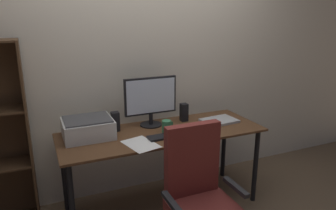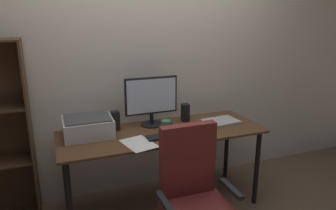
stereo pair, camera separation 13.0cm
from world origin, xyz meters
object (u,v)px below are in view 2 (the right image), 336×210
(desk, at_px, (162,140))
(printer, at_px, (88,126))
(coffee_mug, at_px, (166,126))
(laptop, at_px, (221,121))
(office_chair, at_px, (195,207))
(keyboard, at_px, (164,136))
(speaker_left, at_px, (116,121))
(speaker_right, at_px, (185,113))
(monitor, at_px, (151,98))
(mouse, at_px, (187,132))

(desk, bearing_deg, printer, 168.46)
(coffee_mug, height_order, laptop, coffee_mug)
(office_chair, bearing_deg, coffee_mug, 85.39)
(keyboard, xyz_separation_m, printer, (-0.58, 0.27, 0.07))
(speaker_left, distance_m, speaker_right, 0.66)
(keyboard, bearing_deg, monitor, 88.24)
(desk, height_order, speaker_left, speaker_left)
(keyboard, relative_size, speaker_right, 1.71)
(desk, relative_size, speaker_left, 10.43)
(mouse, xyz_separation_m, laptop, (0.41, 0.15, -0.01))
(monitor, relative_size, coffee_mug, 4.62)
(mouse, height_order, laptop, mouse)
(keyboard, height_order, speaker_left, speaker_left)
(laptop, bearing_deg, speaker_right, 146.90)
(laptop, relative_size, speaker_left, 1.88)
(speaker_left, height_order, speaker_right, same)
(coffee_mug, bearing_deg, keyboard, -120.11)
(keyboard, height_order, office_chair, office_chair)
(mouse, bearing_deg, desk, 128.89)
(printer, bearing_deg, office_chair, -56.31)
(coffee_mug, relative_size, laptop, 0.33)
(desk, xyz_separation_m, printer, (-0.61, 0.13, 0.16))
(monitor, height_order, keyboard, monitor)
(keyboard, relative_size, mouse, 3.02)
(keyboard, height_order, printer, printer)
(speaker_right, distance_m, office_chair, 1.05)
(laptop, bearing_deg, desk, 176.72)
(speaker_left, bearing_deg, mouse, -28.96)
(desk, xyz_separation_m, office_chair, (-0.03, -0.75, -0.20))
(monitor, xyz_separation_m, printer, (-0.58, -0.06, -0.17))
(speaker_left, bearing_deg, keyboard, -43.43)
(speaker_right, bearing_deg, laptop, -28.13)
(mouse, relative_size, speaker_right, 0.56)
(monitor, bearing_deg, printer, -174.27)
(mouse, bearing_deg, speaker_left, 135.28)
(mouse, bearing_deg, laptop, 4.10)
(monitor, height_order, laptop, monitor)
(printer, height_order, office_chair, office_chair)
(office_chair, bearing_deg, monitor, 90.33)
(keyboard, height_order, mouse, mouse)
(mouse, xyz_separation_m, office_chair, (-0.21, -0.62, -0.30))
(speaker_right, bearing_deg, speaker_left, 180.00)
(coffee_mug, distance_m, office_chair, 0.79)
(mouse, height_order, speaker_right, speaker_right)
(keyboard, distance_m, mouse, 0.22)
(laptop, bearing_deg, keyboard, -170.86)
(coffee_mug, distance_m, printer, 0.66)
(desk, relative_size, keyboard, 6.11)
(keyboard, distance_m, printer, 0.64)
(keyboard, xyz_separation_m, speaker_left, (-0.33, 0.32, 0.08))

